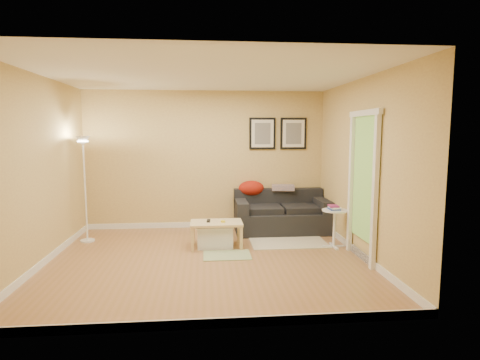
% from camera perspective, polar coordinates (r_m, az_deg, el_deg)
% --- Properties ---
extents(floor, '(4.50, 4.50, 0.00)m').
position_cam_1_polar(floor, '(5.77, -4.78, -11.50)').
color(floor, '#9D6B43').
rests_on(floor, ground).
extents(ceiling, '(4.50, 4.50, 0.00)m').
position_cam_1_polar(ceiling, '(5.53, -5.06, 14.99)').
color(ceiling, white).
rests_on(ceiling, wall_back).
extents(wall_back, '(4.50, 0.00, 4.50)m').
position_cam_1_polar(wall_back, '(7.49, -4.99, 2.91)').
color(wall_back, '#D5BB6D').
rests_on(wall_back, ground).
extents(wall_front, '(4.50, 0.00, 4.50)m').
position_cam_1_polar(wall_front, '(3.51, -4.77, -1.64)').
color(wall_front, '#D5BB6D').
rests_on(wall_front, ground).
extents(wall_left, '(0.00, 4.00, 4.00)m').
position_cam_1_polar(wall_left, '(5.93, -27.20, 1.12)').
color(wall_left, '#D5BB6D').
rests_on(wall_left, ground).
extents(wall_right, '(0.00, 4.00, 4.00)m').
position_cam_1_polar(wall_right, '(5.95, 17.31, 1.58)').
color(wall_right, '#D5BB6D').
rests_on(wall_right, ground).
extents(baseboard_back, '(4.50, 0.02, 0.10)m').
position_cam_1_polar(baseboard_back, '(7.67, -4.89, -6.45)').
color(baseboard_back, white).
rests_on(baseboard_back, ground).
extents(baseboard_front, '(4.50, 0.02, 0.10)m').
position_cam_1_polar(baseboard_front, '(3.91, -4.58, -20.05)').
color(baseboard_front, white).
rests_on(baseboard_front, ground).
extents(baseboard_left, '(0.02, 4.00, 0.10)m').
position_cam_1_polar(baseboard_left, '(6.17, -26.46, -10.51)').
color(baseboard_left, white).
rests_on(baseboard_left, ground).
extents(baseboard_right, '(0.02, 4.00, 0.10)m').
position_cam_1_polar(baseboard_right, '(6.18, 16.80, -10.03)').
color(baseboard_right, white).
rests_on(baseboard_right, ground).
extents(sofa, '(1.70, 0.90, 0.75)m').
position_cam_1_polar(sofa, '(7.29, 6.05, -4.56)').
color(sofa, black).
rests_on(sofa, ground).
extents(red_throw, '(0.48, 0.36, 0.28)m').
position_cam_1_polar(red_throw, '(7.44, 1.65, -1.20)').
color(red_throw, '#A2260E').
rests_on(red_throw, sofa).
extents(plaid_throw, '(0.45, 0.32, 0.10)m').
position_cam_1_polar(plaid_throw, '(7.50, 6.26, -1.09)').
color(plaid_throw, tan).
rests_on(plaid_throw, sofa).
extents(framed_print_left, '(0.50, 0.04, 0.60)m').
position_cam_1_polar(framed_print_left, '(7.53, 3.27, 6.75)').
color(framed_print_left, black).
rests_on(framed_print_left, wall_back).
extents(framed_print_right, '(0.50, 0.04, 0.60)m').
position_cam_1_polar(framed_print_right, '(7.64, 7.76, 6.70)').
color(framed_print_right, black).
rests_on(framed_print_right, wall_back).
extents(area_rug, '(1.25, 0.85, 0.01)m').
position_cam_1_polar(area_rug, '(6.68, 6.95, -8.89)').
color(area_rug, '#B9B193').
rests_on(area_rug, ground).
extents(green_runner, '(0.70, 0.50, 0.01)m').
position_cam_1_polar(green_runner, '(5.95, -1.90, -10.86)').
color(green_runner, '#668C4C').
rests_on(green_runner, ground).
extents(coffee_table, '(0.85, 0.55, 0.41)m').
position_cam_1_polar(coffee_table, '(6.33, -3.44, -7.90)').
color(coffee_table, '#E0C888').
rests_on(coffee_table, ground).
extents(remote_control, '(0.06, 0.16, 0.02)m').
position_cam_1_polar(remote_control, '(6.32, -4.60, -5.92)').
color(remote_control, black).
rests_on(remote_control, coffee_table).
extents(tape_roll, '(0.07, 0.07, 0.03)m').
position_cam_1_polar(tape_roll, '(6.24, -2.48, -6.03)').
color(tape_roll, yellow).
rests_on(tape_roll, coffee_table).
extents(storage_bin, '(0.58, 0.42, 0.35)m').
position_cam_1_polar(storage_bin, '(6.36, -3.65, -8.08)').
color(storage_bin, white).
rests_on(storage_bin, ground).
extents(side_table, '(0.40, 0.40, 0.61)m').
position_cam_1_polar(side_table, '(6.45, 13.53, -6.86)').
color(side_table, white).
rests_on(side_table, ground).
extents(book_stack, '(0.19, 0.24, 0.07)m').
position_cam_1_polar(book_stack, '(6.40, 13.51, -3.89)').
color(book_stack, navy).
rests_on(book_stack, side_table).
extents(floor_lamp, '(0.23, 0.23, 1.77)m').
position_cam_1_polar(floor_lamp, '(6.98, -21.57, -1.65)').
color(floor_lamp, white).
rests_on(floor_lamp, ground).
extents(doorway, '(0.12, 1.01, 2.13)m').
position_cam_1_polar(doorway, '(5.82, 17.32, -1.25)').
color(doorway, white).
rests_on(doorway, ground).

